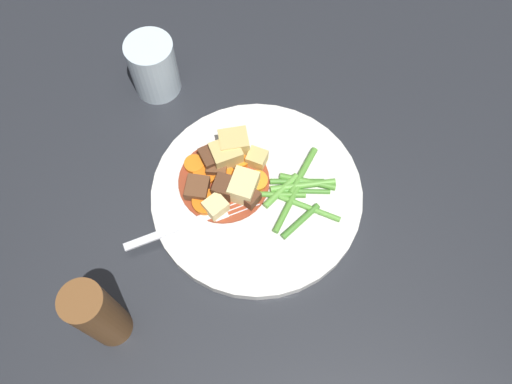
{
  "coord_description": "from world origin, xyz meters",
  "views": [
    {
      "loc": [
        -0.0,
        0.28,
        0.62
      ],
      "look_at": [
        0.0,
        0.0,
        0.02
      ],
      "focal_mm": 36.47,
      "sensor_mm": 36.0,
      "label": 1
    }
  ],
  "objects_px": {
    "carrot_slice_2": "(194,165)",
    "meat_chunk_3": "(211,158)",
    "carrot_slice_3": "(205,202)",
    "potato_chunk_4": "(225,155)",
    "potato_chunk_3": "(215,207)",
    "carrot_slice_0": "(257,181)",
    "pepper_mill": "(98,315)",
    "water_glass": "(153,67)",
    "carrot_slice_1": "(225,178)",
    "potato_chunk_0": "(243,184)",
    "potato_chunk_1": "(256,159)",
    "meat_chunk_0": "(247,196)",
    "dinner_plate": "(256,195)",
    "potato_chunk_2": "(233,144)",
    "meat_chunk_2": "(197,190)",
    "carrot_slice_4": "(239,158)",
    "meat_chunk_4": "(216,170)",
    "fork": "(196,221)",
    "carrot_slice_5": "(205,173)"
  },
  "relations": [
    {
      "from": "potato_chunk_4",
      "to": "meat_chunk_2",
      "type": "distance_m",
      "value": 0.06
    },
    {
      "from": "carrot_slice_2",
      "to": "meat_chunk_3",
      "type": "bearing_deg",
      "value": -167.42
    },
    {
      "from": "water_glass",
      "to": "carrot_slice_1",
      "type": "bearing_deg",
      "value": 122.85
    },
    {
      "from": "dinner_plate",
      "to": "carrot_slice_3",
      "type": "bearing_deg",
      "value": 14.94
    },
    {
      "from": "dinner_plate",
      "to": "meat_chunk_3",
      "type": "relative_size",
      "value": 9.32
    },
    {
      "from": "meat_chunk_3",
      "to": "carrot_slice_3",
      "type": "bearing_deg",
      "value": 83.63
    },
    {
      "from": "potato_chunk_2",
      "to": "water_glass",
      "type": "distance_m",
      "value": 0.16
    },
    {
      "from": "carrot_slice_0",
      "to": "fork",
      "type": "xyz_separation_m",
      "value": [
        0.08,
        0.05,
        -0.0
      ]
    },
    {
      "from": "potato_chunk_0",
      "to": "potato_chunk_1",
      "type": "distance_m",
      "value": 0.04
    },
    {
      "from": "potato_chunk_4",
      "to": "meat_chunk_0",
      "type": "height_order",
      "value": "potato_chunk_4"
    },
    {
      "from": "potato_chunk_4",
      "to": "pepper_mill",
      "type": "relative_size",
      "value": 0.28
    },
    {
      "from": "potato_chunk_3",
      "to": "meat_chunk_3",
      "type": "bearing_deg",
      "value": -84.21
    },
    {
      "from": "carrot_slice_4",
      "to": "fork",
      "type": "height_order",
      "value": "carrot_slice_4"
    },
    {
      "from": "carrot_slice_1",
      "to": "potato_chunk_4",
      "type": "height_order",
      "value": "potato_chunk_4"
    },
    {
      "from": "dinner_plate",
      "to": "pepper_mill",
      "type": "height_order",
      "value": "pepper_mill"
    },
    {
      "from": "carrot_slice_1",
      "to": "meat_chunk_4",
      "type": "xyz_separation_m",
      "value": [
        0.01,
        -0.01,
        0.0
      ]
    },
    {
      "from": "pepper_mill",
      "to": "water_glass",
      "type": "bearing_deg",
      "value": -93.98
    },
    {
      "from": "carrot_slice_1",
      "to": "potato_chunk_2",
      "type": "height_order",
      "value": "potato_chunk_2"
    },
    {
      "from": "fork",
      "to": "water_glass",
      "type": "distance_m",
      "value": 0.23
    },
    {
      "from": "potato_chunk_1",
      "to": "meat_chunk_2",
      "type": "height_order",
      "value": "potato_chunk_1"
    },
    {
      "from": "carrot_slice_2",
      "to": "meat_chunk_0",
      "type": "distance_m",
      "value": 0.09
    },
    {
      "from": "potato_chunk_0",
      "to": "meat_chunk_4",
      "type": "height_order",
      "value": "potato_chunk_0"
    },
    {
      "from": "carrot_slice_3",
      "to": "potato_chunk_4",
      "type": "height_order",
      "value": "potato_chunk_4"
    },
    {
      "from": "dinner_plate",
      "to": "carrot_slice_5",
      "type": "relative_size",
      "value": 8.07
    },
    {
      "from": "potato_chunk_3",
      "to": "potato_chunk_4",
      "type": "xyz_separation_m",
      "value": [
        -0.01,
        -0.07,
        0.01
      ]
    },
    {
      "from": "potato_chunk_4",
      "to": "carrot_slice_2",
      "type": "bearing_deg",
      "value": 11.03
    },
    {
      "from": "meat_chunk_4",
      "to": "potato_chunk_0",
      "type": "bearing_deg",
      "value": 146.69
    },
    {
      "from": "carrot_slice_0",
      "to": "potato_chunk_0",
      "type": "bearing_deg",
      "value": 26.32
    },
    {
      "from": "carrot_slice_1",
      "to": "meat_chunk_2",
      "type": "xyz_separation_m",
      "value": [
        0.04,
        0.02,
        0.0
      ]
    },
    {
      "from": "dinner_plate",
      "to": "meat_chunk_0",
      "type": "height_order",
      "value": "meat_chunk_0"
    },
    {
      "from": "potato_chunk_1",
      "to": "fork",
      "type": "distance_m",
      "value": 0.11
    },
    {
      "from": "meat_chunk_0",
      "to": "potato_chunk_2",
      "type": "bearing_deg",
      "value": -75.44
    },
    {
      "from": "meat_chunk_4",
      "to": "fork",
      "type": "relative_size",
      "value": 0.15
    },
    {
      "from": "carrot_slice_0",
      "to": "pepper_mill",
      "type": "height_order",
      "value": "pepper_mill"
    },
    {
      "from": "carrot_slice_3",
      "to": "meat_chunk_4",
      "type": "xyz_separation_m",
      "value": [
        -0.01,
        -0.04,
        0.0
      ]
    },
    {
      "from": "meat_chunk_3",
      "to": "water_glass",
      "type": "relative_size",
      "value": 0.34
    },
    {
      "from": "carrot_slice_3",
      "to": "meat_chunk_3",
      "type": "height_order",
      "value": "meat_chunk_3"
    },
    {
      "from": "potato_chunk_4",
      "to": "water_glass",
      "type": "bearing_deg",
      "value": -51.94
    },
    {
      "from": "meat_chunk_0",
      "to": "pepper_mill",
      "type": "height_order",
      "value": "pepper_mill"
    },
    {
      "from": "meat_chunk_3",
      "to": "carrot_slice_0",
      "type": "bearing_deg",
      "value": 153.87
    },
    {
      "from": "carrot_slice_2",
      "to": "potato_chunk_1",
      "type": "bearing_deg",
      "value": -176.02
    },
    {
      "from": "dinner_plate",
      "to": "potato_chunk_4",
      "type": "distance_m",
      "value": 0.06
    },
    {
      "from": "potato_chunk_0",
      "to": "potato_chunk_2",
      "type": "relative_size",
      "value": 1.05
    },
    {
      "from": "carrot_slice_5",
      "to": "pepper_mill",
      "type": "relative_size",
      "value": 0.25
    },
    {
      "from": "carrot_slice_1",
      "to": "potato_chunk_4",
      "type": "xyz_separation_m",
      "value": [
        -0.0,
        -0.03,
        0.01
      ]
    },
    {
      "from": "carrot_slice_4",
      "to": "potato_chunk_0",
      "type": "xyz_separation_m",
      "value": [
        -0.01,
        0.04,
        0.01
      ]
    },
    {
      "from": "carrot_slice_4",
      "to": "potato_chunk_0",
      "type": "distance_m",
      "value": 0.04
    },
    {
      "from": "carrot_slice_2",
      "to": "pepper_mill",
      "type": "height_order",
      "value": "pepper_mill"
    },
    {
      "from": "carrot_slice_4",
      "to": "potato_chunk_4",
      "type": "height_order",
      "value": "potato_chunk_4"
    },
    {
      "from": "potato_chunk_3",
      "to": "carrot_slice_0",
      "type": "bearing_deg",
      "value": -143.48
    }
  ]
}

